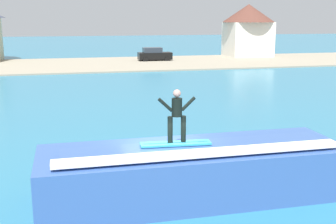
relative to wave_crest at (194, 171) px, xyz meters
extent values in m
plane|color=teal|center=(-0.85, 0.78, -0.86)|extent=(260.00, 260.00, 0.00)
cube|color=#35589C|center=(0.00, 0.03, -0.05)|extent=(9.68, 3.09, 1.62)
cube|color=#35589C|center=(0.00, -0.36, 0.85)|extent=(8.23, 1.39, 0.18)
cube|color=white|center=(0.00, -0.98, 0.90)|extent=(8.71, 0.56, 0.12)
cube|color=#33A5CC|center=(-0.64, -0.14, 0.99)|extent=(2.21, 0.62, 0.06)
cube|color=black|center=(-0.64, -0.14, 1.02)|extent=(2.00, 0.19, 0.01)
cylinder|color=black|center=(-0.80, -0.06, 1.43)|extent=(0.16, 0.16, 0.81)
cylinder|color=black|center=(-0.38, -0.06, 1.43)|extent=(0.16, 0.16, 0.81)
cylinder|color=black|center=(-0.59, -0.06, 2.12)|extent=(0.32, 0.32, 0.56)
sphere|color=tan|center=(-0.59, -0.06, 2.55)|extent=(0.24, 0.24, 0.24)
cylinder|color=black|center=(-0.95, -0.06, 2.21)|extent=(0.47, 0.10, 0.45)
cylinder|color=black|center=(-0.23, -0.06, 2.21)|extent=(0.47, 0.10, 0.45)
cube|color=gray|center=(-0.85, 41.03, -0.78)|extent=(120.00, 16.88, 0.16)
cube|color=black|center=(7.86, 43.19, -0.09)|extent=(4.39, 1.71, 0.90)
cube|color=#262D38|center=(7.53, 43.19, 0.68)|extent=(2.42, 1.54, 0.64)
cylinder|color=black|center=(9.29, 44.10, -0.54)|extent=(0.64, 0.22, 0.64)
cylinder|color=black|center=(9.29, 42.29, -0.54)|extent=(0.64, 0.22, 0.64)
cylinder|color=black|center=(6.44, 44.10, -0.54)|extent=(0.64, 0.22, 0.64)
cylinder|color=black|center=(6.44, 42.29, -0.54)|extent=(0.64, 0.22, 0.64)
cube|color=silver|center=(22.48, 46.66, 1.67)|extent=(6.10, 5.36, 5.06)
cone|color=brown|center=(22.48, 46.66, 5.48)|extent=(7.56, 7.56, 2.56)
camera|label=1|loc=(-3.86, -12.41, 4.76)|focal=45.96mm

